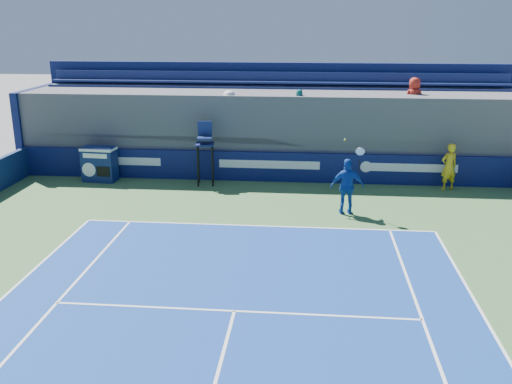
# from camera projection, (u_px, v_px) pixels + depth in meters

# --- Properties ---
(ball_person) EXTENTS (0.76, 0.63, 1.80)m
(ball_person) POSITION_uv_depth(u_px,v_px,m) (449.00, 167.00, 21.49)
(ball_person) COLOR gold
(ball_person) RESTS_ON apron
(back_hoarding) EXTENTS (20.40, 0.21, 1.20)m
(back_hoarding) POSITION_uv_depth(u_px,v_px,m) (269.00, 167.00, 22.74)
(back_hoarding) COLOR #0C1348
(back_hoarding) RESTS_ON ground
(match_clock) EXTENTS (1.37, 0.83, 1.40)m
(match_clock) POSITION_uv_depth(u_px,v_px,m) (99.00, 163.00, 22.72)
(match_clock) COLOR #101F51
(match_clock) RESTS_ON ground
(umpire_chair) EXTENTS (0.78, 0.78, 2.48)m
(umpire_chair) POSITION_uv_depth(u_px,v_px,m) (205.00, 146.00, 22.03)
(umpire_chair) COLOR black
(umpire_chair) RESTS_ON ground
(tennis_player) EXTENTS (1.13, 0.52, 2.57)m
(tennis_player) POSITION_uv_depth(u_px,v_px,m) (347.00, 186.00, 18.81)
(tennis_player) COLOR #133F9B
(tennis_player) RESTS_ON apron
(stadium_seating) EXTENTS (21.00, 4.05, 4.40)m
(stadium_seating) POSITION_uv_depth(u_px,v_px,m) (273.00, 127.00, 24.32)
(stadium_seating) COLOR #505155
(stadium_seating) RESTS_ON ground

